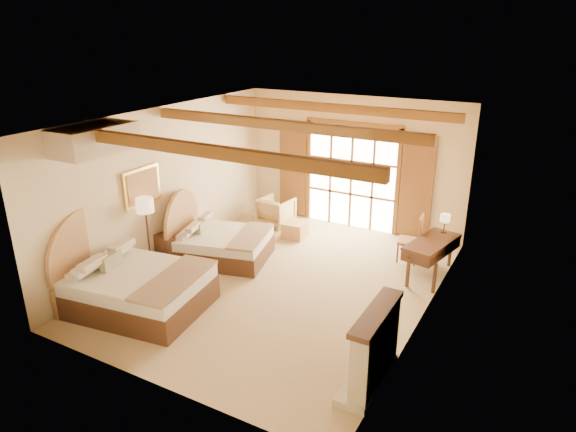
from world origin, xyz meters
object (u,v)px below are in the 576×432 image
Objects in this scene: bed_near at (131,282)px; bed_far at (217,241)px; desk at (430,257)px; nightstand at (171,248)px; armchair at (276,211)px.

bed_near reaches higher than bed_far.
bed_near is at bearing -126.99° from desk.
bed_far is 3.58× the size of nightstand.
desk is (4.23, 1.34, 0.02)m from bed_far.
bed_far is 2.93× the size of armchair.
bed_near is at bearing -106.85° from bed_far.
bed_near is 4.68m from armchair.
nightstand is (-0.57, 1.71, -0.14)m from bed_near.
desk is at bearing 32.85° from bed_near.
desk reaches higher than armchair.
bed_far is 2.30m from armchair.
desk is at bearing 36.19° from nightstand.
bed_near reaches higher than nightstand.
bed_near is at bearing 91.96° from armchair.
armchair is 4.21m from desk.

